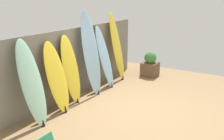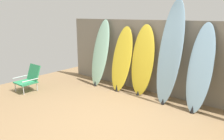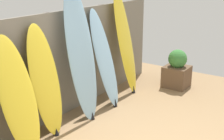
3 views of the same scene
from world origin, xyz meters
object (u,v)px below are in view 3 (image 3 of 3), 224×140
Objects in this scene: surfboard_skyblue_3 at (81,54)px; surfboard_yellow_2 at (45,81)px; surfboard_yellow_1 at (18,98)px; surfboard_skyblue_4 at (105,59)px; planter_box at (177,70)px; surfboard_yellow_5 at (125,42)px.

surfboard_yellow_2 is at bearing 173.24° from surfboard_skyblue_3.
surfboard_yellow_1 is at bearing 179.50° from surfboard_skyblue_3.
surfboard_skyblue_4 is at bearing 0.23° from surfboard_skyblue_3.
surfboard_skyblue_3 reaches higher than surfboard_yellow_2.
planter_box is (2.29, -0.75, -0.75)m from surfboard_skyblue_3.
surfboard_skyblue_4 is (1.97, -0.01, 0.07)m from surfboard_yellow_1.
surfboard_yellow_1 is 0.96× the size of surfboard_yellow_2.
surfboard_yellow_1 is 2.76m from surfboard_yellow_5.
surfboard_skyblue_4 is at bearing -0.26° from surfboard_yellow_1.
surfboard_yellow_2 is at bearing 178.91° from surfboard_yellow_5.
planter_box is (0.85, -0.79, -0.68)m from surfboard_yellow_5.
surfboard_yellow_2 is (0.58, 0.08, 0.04)m from surfboard_yellow_1.
surfboard_yellow_1 is 0.72× the size of surfboard_skyblue_3.
surfboard_skyblue_3 reaches higher than surfboard_yellow_1.
surfboard_skyblue_3 is 2.52m from planter_box.
surfboard_yellow_1 is at bearing 168.10° from planter_box.
surfboard_yellow_1 is at bearing -172.53° from surfboard_yellow_2.
surfboard_skyblue_3 is 0.70m from surfboard_skyblue_4.
surfboard_skyblue_3 is at bearing -6.76° from surfboard_yellow_2.
surfboard_skyblue_4 reaches higher than surfboard_yellow_1.
surfboard_skyblue_3 is 2.74× the size of planter_box.
planter_box is at bearing -15.42° from surfboard_yellow_2.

